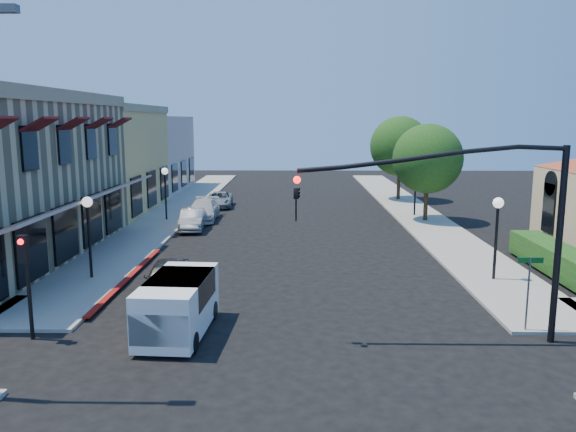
{
  "coord_description": "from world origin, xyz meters",
  "views": [
    {
      "loc": [
        0.16,
        -14.91,
        6.73
      ],
      "look_at": [
        -0.17,
        9.04,
        2.6
      ],
      "focal_mm": 35.0,
      "sensor_mm": 36.0,
      "label": 1
    }
  ],
  "objects_px": {
    "street_name_sign": "(529,282)",
    "parked_car_d": "(219,200)",
    "street_tree_a": "(428,159)",
    "parked_car_a": "(167,278)",
    "lamppost_left_near": "(88,217)",
    "lamppost_left_far": "(165,180)",
    "lamppost_right_near": "(497,218)",
    "street_tree_b": "(400,146)",
    "secondary_signal": "(26,267)",
    "parked_car_c": "(203,210)",
    "signal_mast_arm": "(488,210)",
    "white_van": "(178,302)",
    "parked_car_b": "(192,220)",
    "lamppost_right_far": "(416,178)"
  },
  "relations": [
    {
      "from": "street_tree_b",
      "to": "parked_car_d",
      "type": "distance_m",
      "value": 15.57
    },
    {
      "from": "street_name_sign",
      "to": "lamppost_right_far",
      "type": "bearing_deg",
      "value": 87.37
    },
    {
      "from": "street_tree_a",
      "to": "signal_mast_arm",
      "type": "height_order",
      "value": "street_tree_a"
    },
    {
      "from": "signal_mast_arm",
      "to": "white_van",
      "type": "xyz_separation_m",
      "value": [
        -9.4,
        0.46,
        -3.03
      ]
    },
    {
      "from": "street_tree_a",
      "to": "parked_car_d",
      "type": "xyz_separation_m",
      "value": [
        -14.57,
        6.19,
        -3.61
      ]
    },
    {
      "from": "lamppost_left_near",
      "to": "white_van",
      "type": "xyz_separation_m",
      "value": [
        4.95,
        -6.04,
        -1.68
      ]
    },
    {
      "from": "street_name_sign",
      "to": "lamppost_right_near",
      "type": "distance_m",
      "value": 5.98
    },
    {
      "from": "lamppost_left_near",
      "to": "lamppost_right_near",
      "type": "height_order",
      "value": "same"
    },
    {
      "from": "street_tree_a",
      "to": "street_name_sign",
      "type": "height_order",
      "value": "street_tree_a"
    },
    {
      "from": "lamppost_right_near",
      "to": "street_name_sign",
      "type": "bearing_deg",
      "value": -99.78
    },
    {
      "from": "street_name_sign",
      "to": "parked_car_d",
      "type": "bearing_deg",
      "value": 117.04
    },
    {
      "from": "lamppost_left_near",
      "to": "signal_mast_arm",
      "type": "bearing_deg",
      "value": -24.37
    },
    {
      "from": "parked_car_a",
      "to": "parked_car_d",
      "type": "bearing_deg",
      "value": 89.97
    },
    {
      "from": "street_tree_a",
      "to": "parked_car_b",
      "type": "distance_m",
      "value": 15.7
    },
    {
      "from": "street_tree_b",
      "to": "parked_car_a",
      "type": "bearing_deg",
      "value": -117.61
    },
    {
      "from": "lamppost_left_near",
      "to": "lamppost_left_far",
      "type": "height_order",
      "value": "same"
    },
    {
      "from": "lamppost_right_near",
      "to": "parked_car_a",
      "type": "height_order",
      "value": "lamppost_right_near"
    },
    {
      "from": "secondary_signal",
      "to": "lamppost_left_far",
      "type": "distance_m",
      "value": 20.6
    },
    {
      "from": "street_name_sign",
      "to": "lamppost_right_near",
      "type": "relative_size",
      "value": 0.7
    },
    {
      "from": "street_name_sign",
      "to": "parked_car_d",
      "type": "distance_m",
      "value": 29.21
    },
    {
      "from": "street_tree_b",
      "to": "secondary_signal",
      "type": "relative_size",
      "value": 2.11
    },
    {
      "from": "lamppost_left_near",
      "to": "parked_car_b",
      "type": "bearing_deg",
      "value": 78.19
    },
    {
      "from": "lamppost_left_near",
      "to": "parked_car_a",
      "type": "height_order",
      "value": "lamppost_left_near"
    },
    {
      "from": "white_van",
      "to": "street_tree_b",
      "type": "bearing_deg",
      "value": 67.66
    },
    {
      "from": "street_name_sign",
      "to": "parked_car_a",
      "type": "bearing_deg",
      "value": 162.83
    },
    {
      "from": "lamppost_left_near",
      "to": "parked_car_d",
      "type": "height_order",
      "value": "lamppost_left_near"
    },
    {
      "from": "street_tree_b",
      "to": "street_name_sign",
      "type": "relative_size",
      "value": 2.81
    },
    {
      "from": "lamppost_right_far",
      "to": "parked_car_d",
      "type": "xyz_separation_m",
      "value": [
        -14.27,
        4.19,
        -2.15
      ]
    },
    {
      "from": "parked_car_a",
      "to": "parked_car_d",
      "type": "distance_m",
      "value": 22.21
    },
    {
      "from": "lamppost_right_near",
      "to": "parked_car_d",
      "type": "bearing_deg",
      "value": 125.25
    },
    {
      "from": "street_name_sign",
      "to": "lamppost_left_far",
      "type": "bearing_deg",
      "value": 128.94
    },
    {
      "from": "lamppost_right_near",
      "to": "street_tree_a",
      "type": "bearing_deg",
      "value": 88.77
    },
    {
      "from": "street_tree_b",
      "to": "lamppost_right_near",
      "type": "xyz_separation_m",
      "value": [
        -0.3,
        -24.0,
        -1.81
      ]
    },
    {
      "from": "white_van",
      "to": "parked_car_c",
      "type": "distance_m",
      "value": 20.6
    },
    {
      "from": "signal_mast_arm",
      "to": "parked_car_c",
      "type": "height_order",
      "value": "signal_mast_arm"
    },
    {
      "from": "street_tree_a",
      "to": "parked_car_a",
      "type": "distance_m",
      "value": 21.29
    },
    {
      "from": "lamppost_right_near",
      "to": "parked_car_c",
      "type": "height_order",
      "value": "lamppost_right_near"
    },
    {
      "from": "parked_car_a",
      "to": "street_name_sign",
      "type": "bearing_deg",
      "value": -19.7
    },
    {
      "from": "lamppost_right_near",
      "to": "parked_car_d",
      "type": "xyz_separation_m",
      "value": [
        -14.27,
        20.19,
        -2.15
      ]
    },
    {
      "from": "parked_car_b",
      "to": "parked_car_d",
      "type": "xyz_separation_m",
      "value": [
        0.43,
        9.19,
        -0.06
      ]
    },
    {
      "from": "street_name_sign",
      "to": "parked_car_b",
      "type": "bearing_deg",
      "value": 129.2
    },
    {
      "from": "secondary_signal",
      "to": "parked_car_a",
      "type": "distance_m",
      "value": 5.83
    },
    {
      "from": "parked_car_c",
      "to": "street_name_sign",
      "type": "bearing_deg",
      "value": -57.09
    },
    {
      "from": "secondary_signal",
      "to": "lamppost_left_far",
      "type": "xyz_separation_m",
      "value": [
        -0.5,
        20.59,
        0.42
      ]
    },
    {
      "from": "parked_car_b",
      "to": "parked_car_a",
      "type": "bearing_deg",
      "value": -88.79
    },
    {
      "from": "lamppost_left_far",
      "to": "street_tree_a",
      "type": "bearing_deg",
      "value": 0.0
    },
    {
      "from": "street_tree_b",
      "to": "parked_car_a",
      "type": "height_order",
      "value": "street_tree_b"
    },
    {
      "from": "parked_car_a",
      "to": "parked_car_b",
      "type": "relative_size",
      "value": 1.01
    },
    {
      "from": "lamppost_left_far",
      "to": "parked_car_a",
      "type": "distance_m",
      "value": 16.55
    },
    {
      "from": "secondary_signal",
      "to": "parked_car_c",
      "type": "xyz_separation_m",
      "value": [
        1.91,
        20.99,
        -1.63
      ]
    }
  ]
}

